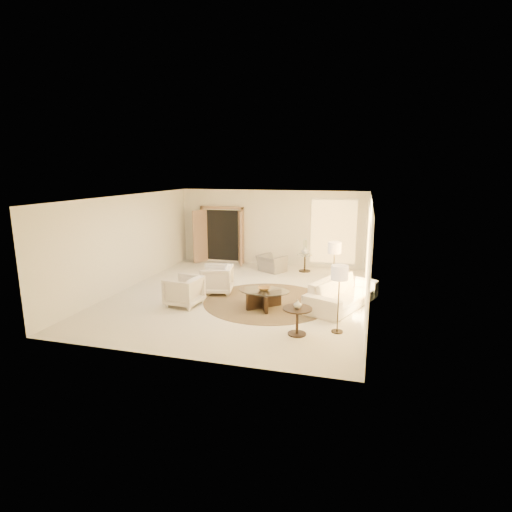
% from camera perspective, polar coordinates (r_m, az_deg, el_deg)
% --- Properties ---
extents(room, '(7.04, 8.04, 2.83)m').
position_cam_1_polar(room, '(11.13, -2.53, 1.19)').
color(room, '#F2E7CF').
rests_on(room, ground).
extents(windows_right, '(0.10, 6.40, 2.40)m').
position_cam_1_polar(windows_right, '(10.72, 15.49, 0.07)').
color(windows_right, '#F7C363').
rests_on(windows_right, room).
extents(window_back_corner, '(1.70, 0.10, 2.40)m').
position_cam_1_polar(window_back_corner, '(14.55, 10.98, 3.40)').
color(window_back_corner, '#F7C363').
rests_on(window_back_corner, room).
extents(curtains_right, '(0.06, 5.20, 2.60)m').
position_cam_1_polar(curtains_right, '(11.61, 15.24, 0.75)').
color(curtains_right, tan).
rests_on(curtains_right, room).
extents(french_doors, '(1.95, 0.66, 2.16)m').
position_cam_1_polar(french_doors, '(15.35, -4.94, 2.95)').
color(french_doors, tan).
rests_on(french_doors, room).
extents(area_rug, '(4.63, 4.63, 0.01)m').
position_cam_1_polar(area_rug, '(10.96, 1.68, -6.50)').
color(area_rug, '#3C2D1B').
rests_on(area_rug, room).
extents(sofa, '(1.89, 2.70, 0.73)m').
position_cam_1_polar(sofa, '(10.75, 12.25, -5.14)').
color(sofa, white).
rests_on(sofa, room).
extents(armchair_left, '(0.97, 1.01, 0.89)m').
position_cam_1_polar(armchair_left, '(11.67, -5.63, -3.14)').
color(armchair_left, white).
rests_on(armchair_left, room).
extents(armchair_right, '(0.87, 0.92, 0.85)m').
position_cam_1_polar(armchair_right, '(10.74, -10.28, -4.74)').
color(armchair_right, white).
rests_on(armchair_right, room).
extents(accent_chair, '(1.06, 0.94, 0.77)m').
position_cam_1_polar(accent_chair, '(14.08, 2.24, -0.67)').
color(accent_chair, gray).
rests_on(accent_chair, room).
extents(coffee_table, '(1.60, 1.60, 0.49)m').
position_cam_1_polar(coffee_table, '(10.38, 1.15, -5.85)').
color(coffee_table, black).
rests_on(coffee_table, room).
extents(end_table, '(0.64, 0.64, 0.61)m').
position_cam_1_polar(end_table, '(8.77, 5.92, -8.58)').
color(end_table, black).
rests_on(end_table, room).
extents(side_table, '(0.53, 0.53, 0.62)m').
position_cam_1_polar(side_table, '(14.17, 6.99, -0.73)').
color(side_table, '#2D251A').
rests_on(side_table, room).
extents(floor_lamp_near, '(0.37, 0.37, 1.54)m').
position_cam_1_polar(floor_lamp_near, '(11.43, 11.16, 0.83)').
color(floor_lamp_near, '#2D251A').
rests_on(floor_lamp_near, room).
extents(floor_lamp_far, '(0.37, 0.37, 1.52)m').
position_cam_1_polar(floor_lamp_far, '(8.77, 11.85, -2.78)').
color(floor_lamp_far, '#2D251A').
rests_on(floor_lamp_far, room).
extents(bowl, '(0.42, 0.42, 0.08)m').
position_cam_1_polar(bowl, '(10.31, 1.16, -4.68)').
color(bowl, brown).
rests_on(bowl, coffee_table).
extents(end_vase, '(0.20, 0.20, 0.18)m').
position_cam_1_polar(end_vase, '(8.68, 5.96, -6.86)').
color(end_vase, silver).
rests_on(end_vase, end_table).
extents(side_vase, '(0.33, 0.33, 0.28)m').
position_cam_1_polar(side_vase, '(14.10, 7.03, 0.77)').
color(side_vase, silver).
rests_on(side_vase, side_table).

